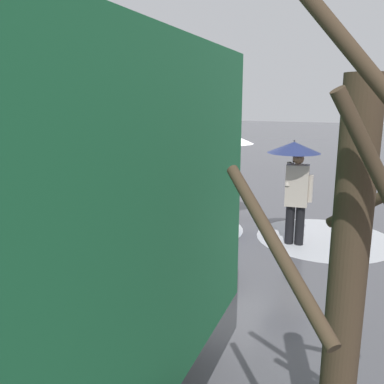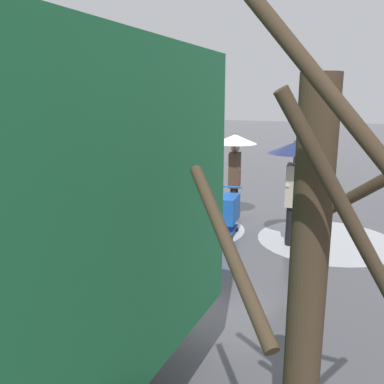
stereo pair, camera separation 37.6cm
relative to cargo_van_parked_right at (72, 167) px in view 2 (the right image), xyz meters
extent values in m
plane|color=#4C4C51|center=(-3.87, -0.77, -1.18)|extent=(90.00, 90.00, 0.00)
cylinder|color=silver|center=(-3.37, 0.11, -1.18)|extent=(2.73, 2.73, 0.01)
cylinder|color=#ADAFB5|center=(-6.43, -0.46, -1.18)|extent=(2.90, 2.90, 0.01)
cylinder|color=#999BA0|center=(-1.92, 1.77, -1.18)|extent=(2.32, 2.32, 0.01)
cube|color=#B7BABF|center=(0.01, -0.26, -0.12)|extent=(2.23, 5.30, 1.40)
cube|color=#B7BABF|center=(-0.09, 1.64, 1.00)|extent=(1.91, 1.49, 0.84)
cube|color=#232326|center=(-0.13, 2.39, -0.86)|extent=(1.97, 0.26, 0.24)
cylinder|color=black|center=(-1.05, 1.30, -0.82)|extent=(0.28, 0.73, 0.72)
cylinder|color=black|center=(0.91, 1.40, -0.82)|extent=(0.28, 0.73, 0.72)
cylinder|color=black|center=(-0.88, -1.92, -0.82)|extent=(0.28, 0.73, 0.72)
cylinder|color=black|center=(1.08, -1.82, -0.82)|extent=(0.28, 0.73, 0.72)
cube|color=#1951B2|center=(-4.34, 0.13, -0.58)|extent=(0.62, 0.82, 0.56)
cube|color=#1951B2|center=(-4.34, 0.13, -1.04)|extent=(0.56, 0.74, 0.04)
cylinder|color=#1951B2|center=(-4.29, -0.28, -0.18)|extent=(0.58, 0.11, 0.04)
sphere|color=black|center=(-4.59, 0.41, -1.13)|extent=(0.10, 0.10, 0.10)
sphere|color=black|center=(-4.18, 0.46, -1.13)|extent=(0.10, 0.10, 0.10)
sphere|color=black|center=(-4.51, -0.20, -1.13)|extent=(0.10, 0.10, 0.10)
sphere|color=black|center=(-4.10, -0.14, -1.13)|extent=(0.10, 0.10, 0.10)
cube|color=#515156|center=(-3.42, 0.01, -0.96)|extent=(0.62, 0.70, 0.03)
cylinder|color=#515156|center=(-3.71, -0.23, -0.41)|extent=(0.04, 0.04, 1.10)
cylinder|color=#515156|center=(-3.29, -0.34, -0.41)|extent=(0.04, 0.04, 1.10)
cylinder|color=black|center=(-3.73, -0.22, -1.08)|extent=(0.10, 0.21, 0.20)
cylinder|color=black|center=(-3.27, -0.35, -1.08)|extent=(0.10, 0.21, 0.20)
cube|color=tan|center=(-3.42, 0.01, -0.76)|extent=(0.61, 0.70, 0.38)
cube|color=tan|center=(-3.42, 0.01, -0.43)|extent=(0.49, 0.52, 0.26)
cylinder|color=black|center=(-5.98, 0.14, -0.77)|extent=(0.18, 0.18, 0.82)
cylinder|color=black|center=(-5.78, 0.16, -0.77)|extent=(0.18, 0.18, 0.82)
cube|color=#B2A899|center=(-5.88, 0.15, 0.06)|extent=(0.46, 0.31, 0.84)
sphere|color=#8C6647|center=(-5.88, 0.15, 0.60)|extent=(0.22, 0.22, 0.22)
cylinder|color=#B2A899|center=(-6.14, 0.13, 0.01)|extent=(0.10, 0.10, 0.55)
cylinder|color=#B2A899|center=(-5.70, 0.19, 0.28)|extent=(0.12, 0.31, 0.50)
cylinder|color=#333338|center=(-5.78, 0.16, 0.44)|extent=(0.02, 0.02, 0.86)
cone|color=navy|center=(-5.78, 0.16, 0.82)|extent=(1.04, 1.04, 0.22)
sphere|color=#333338|center=(-5.78, 0.16, 0.95)|extent=(0.04, 0.04, 0.04)
cube|color=brown|center=(-5.86, -0.05, 0.10)|extent=(0.31, 0.18, 0.44)
cylinder|color=black|center=(-4.07, -1.22, -0.77)|extent=(0.18, 0.18, 0.82)
cylinder|color=black|center=(-4.13, -1.03, -0.77)|extent=(0.18, 0.18, 0.82)
cube|color=#473323|center=(-4.10, -1.12, 0.06)|extent=(0.39, 0.50, 0.84)
sphere|color=tan|center=(-4.10, -1.12, 0.60)|extent=(0.22, 0.22, 0.22)
cylinder|color=#473323|center=(-4.03, -1.37, 0.01)|extent=(0.10, 0.10, 0.55)
cylinder|color=#473323|center=(-4.17, -0.96, 0.28)|extent=(0.32, 0.18, 0.50)
cylinder|color=#333338|center=(-4.13, -1.03, 0.44)|extent=(0.02, 0.02, 0.86)
cone|color=white|center=(-4.13, -1.03, 0.82)|extent=(1.04, 1.04, 0.22)
sphere|color=#333338|center=(-4.13, -1.03, 0.95)|extent=(0.04, 0.04, 0.04)
cylinder|color=#423323|center=(-7.05, 5.76, 0.37)|extent=(0.24, 0.24, 3.09)
cylinder|color=#423323|center=(-6.64, 6.15, 0.95)|extent=(0.86, 0.90, 0.75)
cylinder|color=#423323|center=(-7.23, 6.05, 1.25)|extent=(0.69, 0.46, 1.16)
cylinder|color=#423323|center=(-7.06, 6.20, 1.90)|extent=(0.94, 0.10, 1.07)
cylinder|color=#423323|center=(-7.27, 5.37, 1.14)|extent=(0.87, 0.54, 0.72)
camera|label=1|loc=(-7.09, 8.42, 1.77)|focal=38.60mm
camera|label=2|loc=(-7.43, 8.27, 1.77)|focal=38.60mm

